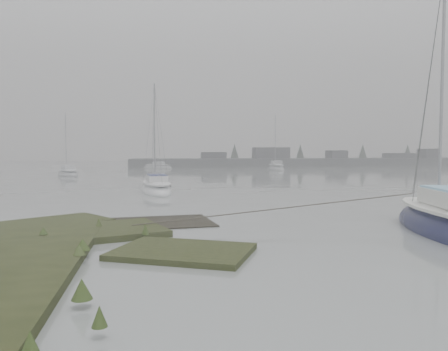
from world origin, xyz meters
The scene contains 6 objects.
ground centered at (0.00, 30.00, 0.00)m, with size 160.00×160.00×0.00m, color slate.
far_shoreline centered at (26.84, 61.90, 0.85)m, with size 60.00×8.00×4.15m.
sailboat_white centered at (-0.01, 16.71, 0.24)m, with size 2.44×5.68×7.77m.
sailboat_far_a centered at (-9.36, 37.84, 0.23)m, with size 3.70×5.51×7.43m.
sailboat_far_b centered at (17.15, 47.93, 0.27)m, with size 2.57×6.24×8.58m.
sailboat_far_c centered at (0.56, 55.97, 0.21)m, with size 4.96×3.60×6.74m.
Camera 1 is at (-0.30, -11.97, 2.76)m, focal length 35.00 mm.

